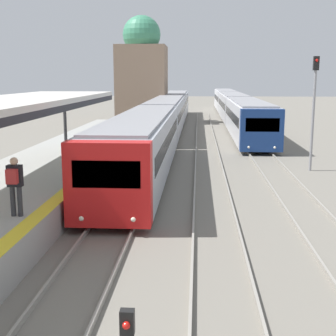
# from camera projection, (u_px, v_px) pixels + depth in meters

# --- Properties ---
(person_on_platform) EXTENTS (0.40, 0.40, 1.66)m
(person_on_platform) POSITION_uv_depth(u_px,v_px,m) (15.00, 182.00, 12.85)
(person_on_platform) COLOR #2D2D33
(person_on_platform) RESTS_ON station_platform
(train_near) EXTENTS (2.71, 52.26, 3.04)m
(train_near) POSITION_uv_depth(u_px,v_px,m) (166.00, 115.00, 39.75)
(train_near) COLOR red
(train_near) RESTS_ON ground_plane
(train_far) EXTENTS (2.69, 48.90, 3.04)m
(train_far) POSITION_uv_depth(u_px,v_px,m) (233.00, 106.00, 52.76)
(train_far) COLOR navy
(train_far) RESTS_ON ground_plane
(signal_mast_far) EXTENTS (0.28, 0.29, 5.89)m
(signal_mast_far) POSITION_uv_depth(u_px,v_px,m) (314.00, 101.00, 23.98)
(signal_mast_far) COLOR gray
(signal_mast_far) RESTS_ON ground_plane
(distant_domed_building) EXTENTS (5.22, 5.22, 11.27)m
(distant_domed_building) POSITION_uv_depth(u_px,v_px,m) (142.00, 73.00, 50.18)
(distant_domed_building) COLOR #89705B
(distant_domed_building) RESTS_ON ground_plane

